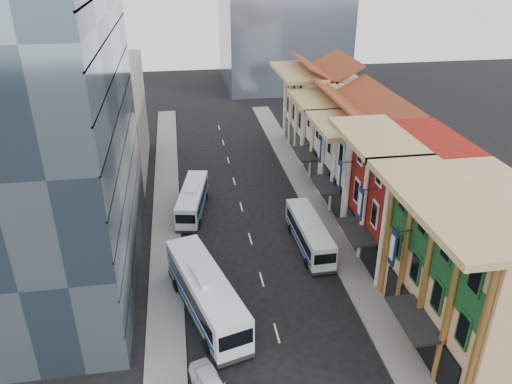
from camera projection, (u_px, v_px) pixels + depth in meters
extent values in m
cube|color=slate|center=(331.00, 231.00, 52.16)|extent=(3.00, 90.00, 0.15)
cube|color=slate|center=(166.00, 245.00, 49.77)|extent=(3.00, 90.00, 0.15)
cube|color=tan|center=(481.00, 275.00, 35.26)|extent=(8.00, 14.00, 12.00)
cube|color=maroon|center=(408.00, 199.00, 45.87)|extent=(8.00, 10.00, 12.00)
cube|color=white|center=(370.00, 168.00, 54.72)|extent=(8.00, 9.00, 10.00)
cube|color=white|center=(344.00, 140.00, 62.67)|extent=(8.00, 9.00, 10.00)
cube|color=white|center=(322.00, 111.00, 71.74)|extent=(8.00, 12.00, 11.00)
cube|color=#43596B|center=(42.00, 114.00, 39.27)|extent=(12.00, 26.00, 30.00)
cube|color=gray|center=(102.00, 120.00, 63.32)|extent=(10.00, 18.00, 14.00)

